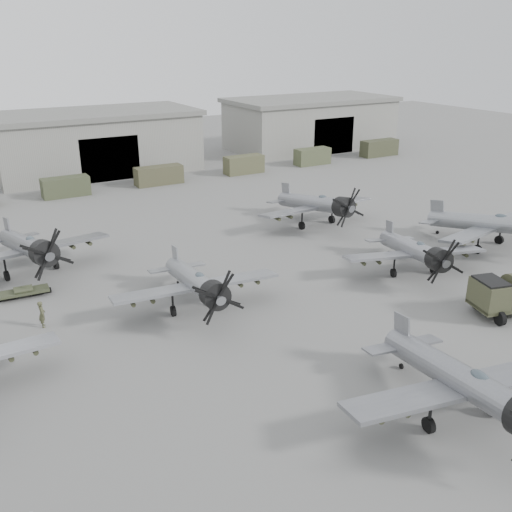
{
  "coord_description": "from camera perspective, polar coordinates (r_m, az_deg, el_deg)",
  "views": [
    {
      "loc": [
        -21.26,
        -21.81,
        18.88
      ],
      "look_at": [
        -0.28,
        14.67,
        2.5
      ],
      "focal_mm": 40.0,
      "sensor_mm": 36.0,
      "label": 1
    }
  ],
  "objects": [
    {
      "name": "ground",
      "position": [
        35.83,
        12.41,
        -11.09
      ],
      "size": [
        220.0,
        220.0,
        0.0
      ],
      "primitive_type": "plane",
      "color": "slate",
      "rests_on": "ground"
    },
    {
      "name": "hangar_center",
      "position": [
        87.63,
        -15.74,
        10.96
      ],
      "size": [
        29.0,
        14.8,
        8.7
      ],
      "color": "gray",
      "rests_on": "ground"
    },
    {
      "name": "hangar_right",
      "position": [
        103.63,
        5.46,
        13.13
      ],
      "size": [
        29.0,
        14.8,
        8.7
      ],
      "color": "gray",
      "rests_on": "ground"
    },
    {
      "name": "support_truck_3",
      "position": [
        75.25,
        -18.5,
        6.58
      ],
      "size": [
        5.73,
        2.2,
        2.39
      ],
      "primitive_type": "cube",
      "color": "#3B422B",
      "rests_on": "ground"
    },
    {
      "name": "support_truck_4",
      "position": [
        78.45,
        -9.69,
        7.96
      ],
      "size": [
        6.39,
        2.2,
        2.44
      ],
      "primitive_type": "cube",
      "color": "#43422C",
      "rests_on": "ground"
    },
    {
      "name": "support_truck_5",
      "position": [
        83.71,
        -1.22,
        9.13
      ],
      "size": [
        5.77,
        2.2,
        2.56
      ],
      "primitive_type": "cube",
      "color": "#4A4B31",
      "rests_on": "ground"
    },
    {
      "name": "support_truck_6",
      "position": [
        90.04,
        5.66,
        9.88
      ],
      "size": [
        5.66,
        2.2,
        2.52
      ],
      "primitive_type": "cube",
      "color": "#464C31",
      "rests_on": "ground"
    },
    {
      "name": "support_truck_7",
      "position": [
        98.38,
        12.22,
        10.52
      ],
      "size": [
        6.59,
        2.2,
        2.64
      ],
      "primitive_type": "cube",
      "color": "#393C27",
      "rests_on": "ground"
    },
    {
      "name": "aircraft_near_1",
      "position": [
        31.31,
        20.48,
        -11.96
      ],
      "size": [
        13.41,
        12.07,
        5.32
      ],
      "rotation": [
        0.0,
        0.0,
        -0.17
      ],
      "color": "gray",
      "rests_on": "ground"
    },
    {
      "name": "aircraft_mid_1",
      "position": [
        41.08,
        -5.87,
        -2.74
      ],
      "size": [
        12.4,
        11.16,
        4.94
      ],
      "rotation": [
        0.0,
        0.0,
        -0.1
      ],
      "color": "gray",
      "rests_on": "ground"
    },
    {
      "name": "aircraft_mid_2",
      "position": [
        48.87,
        15.75,
        0.46
      ],
      "size": [
        11.98,
        10.79,
        4.81
      ],
      "rotation": [
        0.0,
        0.0,
        -0.32
      ],
      "color": "gray",
      "rests_on": "ground"
    },
    {
      "name": "aircraft_mid_3",
      "position": [
        57.46,
        22.62,
        2.95
      ],
      "size": [
        13.42,
        12.08,
        5.33
      ],
      "rotation": [
        0.0,
        0.0,
        0.18
      ],
      "color": "gray",
      "rests_on": "ground"
    },
    {
      "name": "aircraft_far_0",
      "position": [
        50.71,
        -21.75,
        0.81
      ],
      "size": [
        13.63,
        12.27,
        5.41
      ],
      "rotation": [
        0.0,
        0.0,
        0.14
      ],
      "color": "gray",
      "rests_on": "ground"
    },
    {
      "name": "aircraft_far_1",
      "position": [
        59.87,
        6.28,
        5.16
      ],
      "size": [
        13.18,
        11.86,
        5.28
      ],
      "rotation": [
        0.0,
        0.0,
        0.04
      ],
      "color": "gray",
      "rests_on": "ground"
    },
    {
      "name": "ground_crew",
      "position": [
        42.0,
        -20.62,
        -5.46
      ],
      "size": [
        0.53,
        0.74,
        1.92
      ],
      "primitive_type": "imported",
      "rotation": [
        0.0,
        0.0,
        1.47
      ],
      "color": "#44462E",
      "rests_on": "ground"
    }
  ]
}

